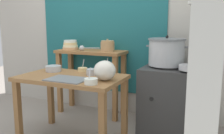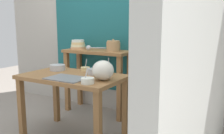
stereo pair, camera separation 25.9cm
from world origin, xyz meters
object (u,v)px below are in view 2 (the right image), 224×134
(prep_table, at_px, (73,85))
(plastic_bag, at_px, (103,70))
(ladle, at_px, (89,48))
(stove_block, at_px, (171,100))
(prep_bowl_2, at_px, (92,71))
(prep_bowl_1, at_px, (58,67))
(steamer_pot, at_px, (170,53))
(wide_pan, at_px, (193,69))
(prep_bowl_0, at_px, (85,69))
(back_shelf_table, at_px, (98,66))
(serving_tray, at_px, (67,78))
(prep_bowl_4, at_px, (88,80))
(bowl_stack_enamel, at_px, (78,45))
(clay_pot, at_px, (113,46))
(prep_bowl_3, at_px, (107,71))

(prep_table, xyz_separation_m, plastic_bag, (0.41, -0.04, 0.21))
(ladle, bearing_deg, stove_block, -2.95)
(prep_bowl_2, bearing_deg, prep_bowl_1, 179.15)
(steamer_pot, bearing_deg, ladle, 177.94)
(stove_block, height_order, wide_pan, wide_pan)
(prep_bowl_0, relative_size, prep_bowl_1, 0.80)
(back_shelf_table, distance_m, prep_bowl_2, 0.81)
(plastic_bag, bearing_deg, back_shelf_table, 125.63)
(serving_tray, height_order, plastic_bag, plastic_bag)
(back_shelf_table, height_order, stove_block, back_shelf_table)
(wide_pan, xyz_separation_m, prep_bowl_4, (-0.79, -0.76, -0.06))
(serving_tray, bearing_deg, steamer_pot, 48.31)
(stove_block, distance_m, prep_bowl_4, 1.13)
(bowl_stack_enamel, distance_m, ladle, 0.23)
(ladle, bearing_deg, clay_pot, 11.36)
(stove_block, distance_m, prep_bowl_2, 0.99)
(bowl_stack_enamel, height_order, plastic_bag, bowl_stack_enamel)
(bowl_stack_enamel, bearing_deg, prep_bowl_1, -73.37)
(ladle, distance_m, prep_bowl_1, 0.65)
(clay_pot, xyz_separation_m, ladle, (-0.34, -0.07, -0.03))
(serving_tray, bearing_deg, plastic_bag, 19.77)
(steamer_pot, distance_m, prep_bowl_2, 0.92)
(stove_block, height_order, steamer_pot, steamer_pot)
(stove_block, xyz_separation_m, prep_bowl_2, (-0.72, -0.57, 0.37))
(bowl_stack_enamel, relative_size, prep_bowl_0, 1.51)
(wide_pan, height_order, prep_bowl_4, prep_bowl_4)
(prep_table, relative_size, prep_bowl_0, 7.66)
(prep_bowl_1, height_order, prep_bowl_3, prep_bowl_3)
(plastic_bag, bearing_deg, prep_bowl_3, 113.51)
(plastic_bag, height_order, prep_bowl_2, plastic_bag)
(wide_pan, bearing_deg, ladle, 170.85)
(back_shelf_table, bearing_deg, clay_pot, 0.00)
(ladle, bearing_deg, prep_bowl_1, -92.48)
(clay_pot, height_order, wide_pan, clay_pot)
(serving_tray, bearing_deg, prep_bowl_3, 60.83)
(stove_block, bearing_deg, prep_bowl_0, -153.99)
(bowl_stack_enamel, relative_size, serving_tray, 0.54)
(clay_pot, height_order, prep_bowl_4, clay_pot)
(prep_bowl_0, height_order, prep_bowl_4, prep_bowl_4)
(bowl_stack_enamel, distance_m, prep_bowl_4, 1.39)
(prep_bowl_3, bearing_deg, back_shelf_table, 130.42)
(stove_block, height_order, prep_bowl_0, prep_bowl_0)
(wide_pan, distance_m, prep_bowl_1, 1.53)
(prep_bowl_2, height_order, prep_bowl_3, prep_bowl_3)
(clay_pot, relative_size, plastic_bag, 0.86)
(stove_block, xyz_separation_m, serving_tray, (-0.83, -0.87, 0.34))
(clay_pot, bearing_deg, plastic_bag, -67.02)
(prep_bowl_0, bearing_deg, bowl_stack_enamel, 132.88)
(plastic_bag, xyz_separation_m, prep_bowl_2, (-0.24, 0.17, -0.06))
(ladle, height_order, prep_bowl_4, ladle)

